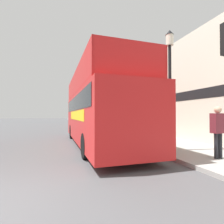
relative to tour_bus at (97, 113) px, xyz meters
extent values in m
plane|color=#4C4C4F|center=(-3.66, 14.72, -1.77)|extent=(144.00, 144.00, 0.00)
cube|color=#999993|center=(3.55, 11.72, -1.70)|extent=(3.51, 108.00, 0.14)
cube|color=brown|center=(8.30, 12.83, 1.77)|extent=(6.00, 19.86, 7.09)
pyramid|color=#473D38|center=(8.30, 12.83, 6.45)|extent=(6.00, 19.86, 2.28)
cube|color=red|center=(0.00, -0.12, -0.27)|extent=(2.62, 10.00, 2.48)
cube|color=yellow|center=(0.01, -0.62, -0.15)|extent=(2.60, 5.51, 0.45)
cube|color=black|center=(0.00, -0.12, 0.47)|extent=(2.64, 9.20, 0.70)
cube|color=red|center=(0.00, -0.12, 1.02)|extent=(2.61, 9.20, 0.10)
cube|color=red|center=(-1.23, -0.13, 1.62)|extent=(0.16, 9.17, 1.11)
cube|color=red|center=(1.23, -0.11, 1.62)|extent=(0.16, 9.17, 1.11)
cube|color=red|center=(0.05, -4.67, 1.62)|extent=(2.53, 0.09, 1.11)
cube|color=red|center=(-0.04, 3.77, 1.62)|extent=(2.54, 1.42, 1.11)
cylinder|color=black|center=(-1.16, 2.96, -1.29)|extent=(0.29, 0.96, 0.96)
cylinder|color=black|center=(1.11, 2.98, -1.29)|extent=(0.29, 0.96, 0.96)
cylinder|color=black|center=(-1.11, -3.02, -1.29)|extent=(0.29, 0.96, 0.96)
cylinder|color=black|center=(1.17, -3.00, -1.29)|extent=(0.29, 0.96, 0.96)
cube|color=#9E9EA3|center=(0.68, 7.08, -1.24)|extent=(1.86, 4.37, 0.68)
cube|color=black|center=(0.68, 6.95, -0.62)|extent=(1.58, 2.12, 0.56)
cylinder|color=black|center=(-0.07, 8.44, -1.43)|extent=(0.22, 0.70, 0.69)
cylinder|color=black|center=(1.52, 8.39, -1.43)|extent=(0.22, 0.70, 0.69)
cylinder|color=black|center=(-0.15, 5.76, -1.43)|extent=(0.22, 0.70, 0.69)
cylinder|color=black|center=(1.44, 5.71, -1.43)|extent=(0.22, 0.70, 0.69)
cylinder|color=#232328|center=(3.10, -4.90, -1.20)|extent=(0.13, 0.13, 0.87)
cylinder|color=#232328|center=(3.28, -4.90, -1.20)|extent=(0.13, 0.13, 0.87)
cube|color=maroon|center=(3.19, -4.90, -0.41)|extent=(0.47, 0.26, 0.69)
sphere|color=tan|center=(3.19, -4.90, 0.05)|extent=(0.24, 0.24, 0.24)
cylinder|color=black|center=(2.48, -3.19, 0.63)|extent=(0.13, 0.13, 4.52)
cylinder|color=silver|center=(2.48, -3.19, 3.11)|extent=(0.32, 0.32, 0.45)
cone|color=black|center=(2.48, -3.19, 3.44)|extent=(0.35, 0.35, 0.22)
cylinder|color=black|center=(2.35, 5.16, 0.58)|extent=(0.13, 0.13, 4.42)
cylinder|color=silver|center=(2.35, 5.16, 3.01)|extent=(0.32, 0.32, 0.45)
cone|color=black|center=(2.35, 5.16, 3.34)|extent=(0.35, 0.35, 0.22)
cylinder|color=black|center=(2.20, 13.50, 0.38)|extent=(0.13, 0.13, 4.03)
cylinder|color=silver|center=(2.20, 13.50, 2.62)|extent=(0.32, 0.32, 0.45)
cone|color=black|center=(2.20, 13.50, 2.96)|extent=(0.35, 0.35, 0.22)
cylinder|color=black|center=(3.19, -1.02, -1.15)|extent=(0.44, 0.44, 0.96)
cylinder|color=#B28E1E|center=(3.19, -1.02, -0.71)|extent=(0.48, 0.48, 0.06)
camera|label=1|loc=(-2.13, -9.59, -0.13)|focal=28.00mm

